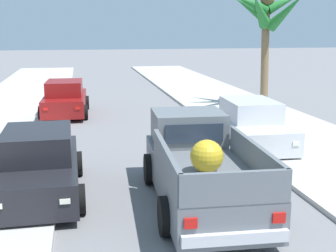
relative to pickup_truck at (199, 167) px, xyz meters
name	(u,v)px	position (x,y,z in m)	size (l,w,h in m)	color
sidewalk_right	(297,139)	(4.78, 4.77, -0.73)	(4.78, 60.00, 0.12)	beige
curb_left	(17,153)	(-4.54, 4.77, -0.74)	(0.16, 60.00, 0.10)	silver
curb_right	(270,140)	(3.78, 4.77, -0.74)	(0.16, 60.00, 0.10)	silver
pickup_truck	(199,167)	(0.00, 0.00, 0.00)	(2.39, 5.29, 1.80)	slate
car_left_near	(250,125)	(2.87, 4.32, -0.07)	(2.14, 4.31, 1.54)	silver
car_right_near	(65,99)	(-3.24, 11.15, -0.07)	(2.15, 4.31, 1.54)	maroon
car_left_mid	(39,165)	(-3.56, 1.07, -0.07)	(2.08, 4.28, 1.54)	black
palm_tree_right_mid	(266,14)	(6.05, 11.05, 3.67)	(3.30, 3.88, 5.50)	brown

